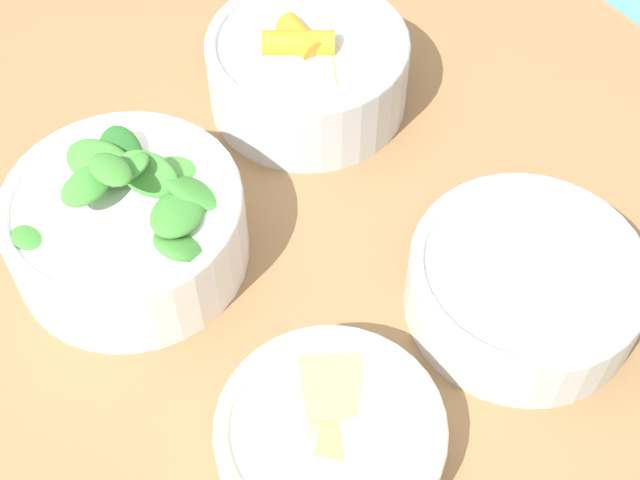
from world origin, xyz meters
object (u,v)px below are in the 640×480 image
(bowl_greens, at_px, (128,223))
(ruler, at_px, (627,2))
(bowl_carrots, at_px, (309,68))
(bowl_cookies, at_px, (332,436))
(bowl_beans_hotdog, at_px, (525,285))

(bowl_greens, relative_size, ruler, 0.54)
(bowl_carrots, xyz_separation_m, bowl_cookies, (0.24, -0.19, -0.02))
(bowl_beans_hotdog, bearing_deg, ruler, 114.88)
(bowl_carrots, distance_m, ruler, 0.32)
(bowl_greens, bearing_deg, ruler, 83.04)
(bowl_cookies, bearing_deg, ruler, 106.34)
(bowl_greens, relative_size, bowl_cookies, 1.20)
(bowl_beans_hotdog, bearing_deg, bowl_cookies, -92.02)
(ruler, bearing_deg, bowl_beans_hotdog, -65.12)
(bowl_cookies, bearing_deg, bowl_carrots, 141.48)
(bowl_carrots, distance_m, bowl_cookies, 0.31)
(bowl_carrots, xyz_separation_m, bowl_beans_hotdog, (0.25, -0.02, -0.01))
(bowl_greens, xyz_separation_m, bowl_beans_hotdog, (0.21, 0.17, -0.01))
(bowl_carrots, bearing_deg, bowl_beans_hotdog, -5.37)
(bowl_beans_hotdog, bearing_deg, bowl_carrots, 174.63)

